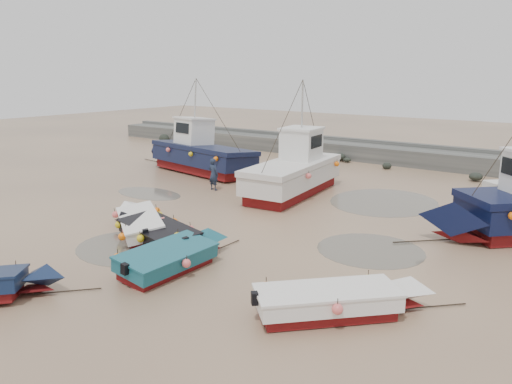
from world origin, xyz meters
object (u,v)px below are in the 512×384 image
dinghy_4 (155,230)px  dinghy_2 (174,254)px  cabin_boat_0 (196,153)px  person (214,190)px  dinghy_0 (140,220)px  cabin_boat_1 (297,170)px  dinghy_3 (340,298)px

dinghy_4 → dinghy_2: bearing=-105.1°
cabin_boat_0 → person: cabin_boat_0 is taller
dinghy_0 → cabin_boat_1: bearing=24.9°
dinghy_2 → person: size_ratio=3.14×
dinghy_0 → dinghy_3: same height
dinghy_0 → person: size_ratio=3.09×
dinghy_0 → dinghy_4: (1.52, -0.58, 0.00)m
dinghy_0 → dinghy_3: 10.44m
person → dinghy_0: bearing=113.2°
dinghy_3 → person: bearing=-172.2°
dinghy_4 → cabin_boat_0: size_ratio=0.56×
dinghy_0 → dinghy_3: (10.29, -1.79, 0.00)m
dinghy_3 → dinghy_0: bearing=-145.6°
dinghy_2 → dinghy_3: size_ratio=1.16×
dinghy_2 → cabin_boat_0: 17.30m
person → dinghy_4: bearing=121.0°
cabin_boat_0 → person: (4.50, -3.43, -1.30)m
dinghy_2 → person: bearing=125.0°
dinghy_0 → dinghy_2: bearing=-82.6°
cabin_boat_0 → person: 5.80m
dinghy_2 → cabin_boat_0: cabin_boat_0 is taller
dinghy_3 → cabin_boat_0: bearing=-172.4°
cabin_boat_0 → cabin_boat_1: (8.73, -1.12, 0.01)m
dinghy_0 → person: dinghy_0 is taller
cabin_boat_1 → dinghy_4: bearing=-96.6°
dinghy_3 → dinghy_4: size_ratio=0.79×
dinghy_2 → dinghy_3: 6.24m
dinghy_0 → person: bearing=52.7°
dinghy_4 → cabin_boat_0: bearing=51.3°
dinghy_2 → dinghy_4: 2.93m
dinghy_2 → cabin_boat_1: (-2.41, 12.09, 0.76)m
dinghy_2 → dinghy_4: bearing=150.7°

